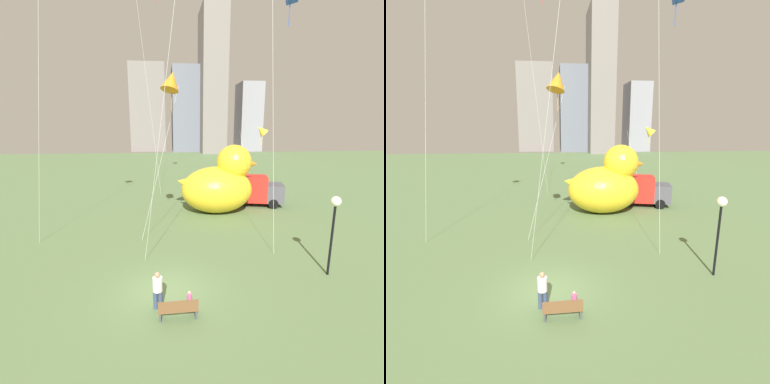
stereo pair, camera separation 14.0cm
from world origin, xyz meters
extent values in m
plane|color=#5A7648|center=(0.00, 0.00, 0.00)|extent=(140.00, 140.00, 0.00)
cube|color=brown|center=(0.44, -1.99, 0.42)|extent=(1.61, 0.49, 0.06)
cube|color=brown|center=(0.45, -2.18, 0.68)|extent=(1.60, 0.11, 0.45)
cube|color=#47474C|center=(-0.28, -2.01, 0.20)|extent=(0.09, 0.37, 0.39)
cube|color=#47474C|center=(1.17, -1.97, 0.20)|extent=(0.09, 0.37, 0.39)
cylinder|color=#38476B|center=(-0.46, -1.25, 0.41)|extent=(0.19, 0.19, 0.82)
cylinder|color=#38476B|center=(-0.26, -1.25, 0.41)|extent=(0.19, 0.19, 0.82)
cylinder|color=white|center=(-0.36, -1.25, 1.13)|extent=(0.41, 0.41, 0.61)
sphere|color=#A87C5B|center=(-0.36, -1.25, 1.55)|extent=(0.24, 0.24, 0.24)
cylinder|color=silver|center=(0.89, -1.55, 0.22)|extent=(0.10, 0.10, 0.44)
cylinder|color=silver|center=(1.00, -1.55, 0.22)|extent=(0.10, 0.10, 0.44)
cylinder|color=#D85999|center=(0.95, -1.55, 0.61)|extent=(0.22, 0.22, 0.33)
sphere|color=#D8AD8C|center=(0.95, -1.55, 0.84)|extent=(0.13, 0.13, 0.13)
ellipsoid|color=yellow|center=(4.66, 12.28, 2.04)|extent=(6.26, 4.63, 4.09)
sphere|color=yellow|center=(6.16, 12.28, 4.46)|extent=(3.05, 3.05, 3.05)
cone|color=orange|center=(7.53, 12.28, 4.30)|extent=(1.37, 1.37, 1.37)
cone|color=yellow|center=(1.94, 12.28, 2.72)|extent=(1.87, 1.63, 1.97)
cylinder|color=black|center=(8.41, 0.71, 1.87)|extent=(0.12, 0.12, 3.75)
sphere|color=#EAEACC|center=(8.41, 0.71, 3.95)|extent=(0.51, 0.51, 0.51)
cube|color=red|center=(7.91, 14.34, 1.65)|extent=(4.37, 3.15, 2.40)
cube|color=#4C4C56|center=(10.58, 13.70, 1.29)|extent=(2.03, 2.59, 1.68)
cylinder|color=black|center=(10.38, 13.75, 0.45)|extent=(1.43, 2.54, 0.90)
cylinder|color=black|center=(7.13, 14.53, 0.45)|extent=(1.43, 2.54, 0.90)
cube|color=gray|center=(-4.00, 76.23, 12.36)|extent=(10.04, 6.20, 24.72)
cube|color=slate|center=(8.00, 75.99, 11.90)|extent=(9.83, 10.84, 23.79)
cube|color=gray|center=(14.00, 70.41, 18.74)|extent=(6.57, 11.95, 37.48)
cube|color=gray|center=(26.00, 74.98, 9.84)|extent=(6.45, 8.99, 19.68)
cylinder|color=silver|center=(9.70, 20.35, 3.52)|extent=(1.08, 3.52, 7.04)
cone|color=yellow|center=(11.45, 20.87, 7.03)|extent=(1.73, 1.36, 1.56)
cylinder|color=yellow|center=(11.45, 20.87, 6.13)|extent=(0.04, 0.04, 1.60)
cylinder|color=silver|center=(6.26, 3.95, 7.24)|extent=(0.59, 1.21, 14.48)
cylinder|color=blue|center=(6.85, 4.23, 13.58)|extent=(0.04, 0.04, 1.60)
cylinder|color=silver|center=(-1.37, 20.32, 10.77)|extent=(2.17, 1.92, 21.55)
cylinder|color=silver|center=(-7.32, 6.71, 9.22)|extent=(2.02, 0.14, 18.43)
cylinder|color=silver|center=(-0.21, 7.07, 5.06)|extent=(2.70, 1.60, 10.13)
cone|color=orange|center=(0.58, 5.73, 10.13)|extent=(1.75, 1.78, 1.40)
cylinder|color=orange|center=(0.58, 5.73, 9.23)|extent=(0.04, 0.04, 1.60)
cylinder|color=silver|center=(-0.11, 2.02, 7.47)|extent=(2.14, 2.57, 14.95)
camera|label=1|loc=(-0.03, -12.13, 7.61)|focal=26.87mm
camera|label=2|loc=(0.11, -12.14, 7.61)|focal=26.87mm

